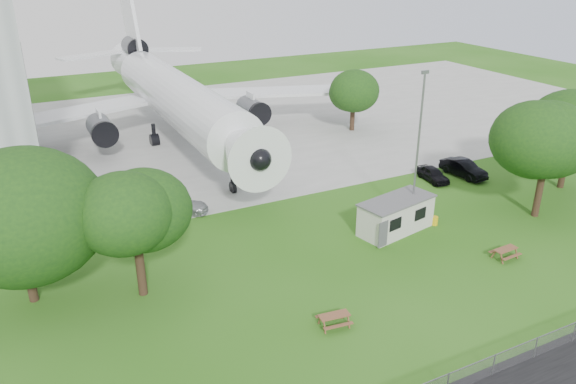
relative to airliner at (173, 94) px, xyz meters
name	(u,v)px	position (x,y,z in m)	size (l,w,h in m)	color
ground	(369,288)	(2.00, -35.86, -5.27)	(160.00, 160.00, 0.00)	#427925
concrete_apron	(188,132)	(2.00, 2.14, -5.25)	(120.00, 46.00, 0.03)	#B7B7B2
airliner	(173,94)	(0.00, 0.00, 0.00)	(46.36, 47.73, 17.69)	white
site_cabin	(396,215)	(8.40, -30.01, -3.96)	(6.96, 3.89, 2.62)	beige
picnic_west	(334,326)	(-2.05, -38.20, -5.27)	(1.80, 1.50, 0.76)	brown
picnic_east	(504,258)	(12.69, -36.95, -5.27)	(1.80, 1.50, 0.76)	brown
fence	(477,381)	(2.00, -45.36, -5.27)	(58.00, 0.04, 1.30)	gray
lamp_mast	(417,152)	(10.20, -29.66, 0.73)	(0.16, 0.16, 12.00)	slate
tree_west_big	(17,216)	(-17.26, -27.60, 0.53)	(9.51, 9.51, 10.56)	#382619
tree_west_small	(134,216)	(-11.06, -29.93, 0.16)	(6.78, 6.78, 8.83)	#382619
tree_east_front	(549,138)	(20.21, -33.00, 1.37)	(7.77, 7.77, 10.53)	#382619
tree_east_back	(573,124)	(27.20, -29.78, 0.75)	(8.13, 8.13, 10.09)	#382619
tree_far_apron	(354,91)	(19.87, -6.09, -0.45)	(5.92, 5.92, 7.79)	#382619
car_ne_hatch	(433,174)	(17.75, -23.29, -4.61)	(1.55, 3.85, 1.31)	black
car_ne_sedan	(463,169)	(21.12, -23.69, -4.48)	(1.68, 4.81, 1.59)	black
car_apron_van	(180,206)	(-5.45, -19.45, -4.61)	(1.85, 4.55, 1.32)	#B1B3B9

